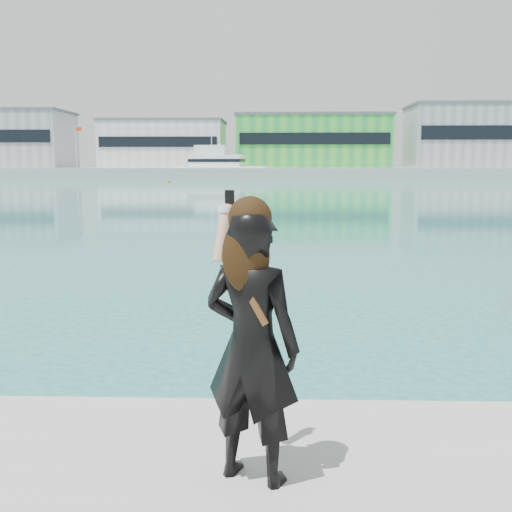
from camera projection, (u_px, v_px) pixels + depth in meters
The scene contains 10 objects.
far_quay at pixel (273, 173), 132.37m from camera, with size 320.00×40.00×2.00m, color #9E9E99.
warehouse_grey_left at pixel (4, 139), 131.19m from camera, with size 26.52×16.36×11.50m.
warehouse_white at pixel (164, 144), 130.27m from camera, with size 24.48×15.35×9.50m.
warehouse_green at pixel (312, 141), 129.24m from camera, with size 30.60×16.36×10.50m.
warehouse_grey_right at pixel (473, 136), 128.07m from camera, with size 25.50×15.35×12.50m.
flagpole_left at pixel (76, 144), 123.90m from camera, with size 1.28×0.16×8.00m.
flagpole_right at pixel (388, 144), 121.98m from camera, with size 1.28×0.16×8.00m.
motor_yacht at pixel (219, 167), 117.13m from camera, with size 17.79×7.86×8.03m.
buoy_far at pixel (169, 182), 95.04m from camera, with size 0.50×0.50×0.50m, color #E6A10C.
woman at pixel (251, 338), 3.42m from camera, with size 0.64×0.54×1.57m.
Camera 1 is at (0.90, -3.53, 2.51)m, focal length 45.00 mm.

